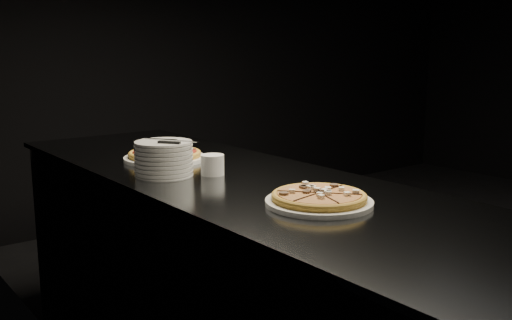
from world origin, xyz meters
TOP-DOWN VIEW (x-y plane):
  - wall_left at (-2.50, 0.00)m, footprint 0.02×5.00m
  - wall_back at (0.00, 2.50)m, footprint 5.00×0.02m
  - counter at (-2.13, 0.00)m, footprint 0.74×2.44m
  - pizza_mushroom at (-2.16, -0.47)m, footprint 0.33×0.33m
  - pizza_tomato at (-2.18, 0.41)m, footprint 0.37×0.37m
  - plate_stack at (-2.32, 0.16)m, footprint 0.20×0.20m
  - cutlery at (-2.31, 0.14)m, footprint 0.10×0.21m
  - ramekin at (-2.18, 0.06)m, footprint 0.08×0.08m

SIDE VIEW (x-z plane):
  - counter at x=-2.13m, z-range 0.00..0.92m
  - pizza_mushroom at x=-2.16m, z-range 0.92..0.96m
  - pizza_tomato at x=-2.18m, z-range 0.92..0.96m
  - ramekin at x=-2.18m, z-range 0.92..1.00m
  - plate_stack at x=-2.32m, z-range 0.92..1.04m
  - cutlery at x=-2.31m, z-range 1.04..1.05m
  - wall_left at x=-2.50m, z-range 0.00..2.80m
  - wall_back at x=0.00m, z-range 0.00..2.80m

